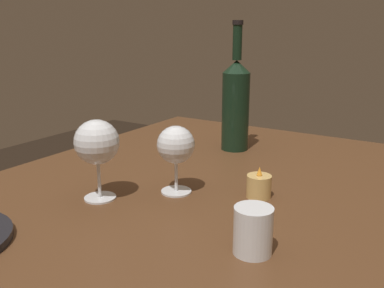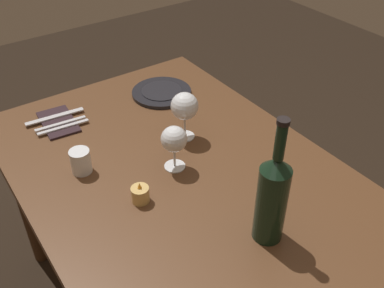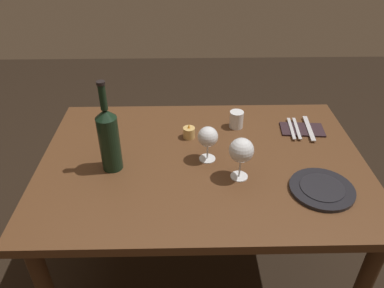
% 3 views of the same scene
% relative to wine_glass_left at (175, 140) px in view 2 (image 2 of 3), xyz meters
% --- Properties ---
extents(dining_table, '(1.30, 0.90, 0.74)m').
position_rel_wine_glass_left_xyz_m(dining_table, '(-0.02, 0.00, -0.19)').
color(dining_table, '#56351E').
rests_on(dining_table, ground).
extents(wine_glass_left, '(0.08, 0.08, 0.15)m').
position_rel_wine_glass_left_xyz_m(wine_glass_left, '(0.00, 0.00, 0.00)').
color(wine_glass_left, white).
rests_on(wine_glass_left, dining_table).
extents(wine_glass_right, '(0.09, 0.09, 0.17)m').
position_rel_wine_glass_left_xyz_m(wine_glass_right, '(0.11, -0.11, 0.02)').
color(wine_glass_right, white).
rests_on(wine_glass_right, dining_table).
extents(wine_bottle, '(0.08, 0.08, 0.36)m').
position_rel_wine_glass_left_xyz_m(wine_bottle, '(-0.37, -0.04, 0.03)').
color(wine_bottle, black).
rests_on(wine_bottle, dining_table).
extents(water_tumbler, '(0.06, 0.06, 0.08)m').
position_rel_wine_glass_left_xyz_m(water_tumbler, '(0.15, 0.25, -0.07)').
color(water_tumbler, white).
rests_on(water_tumbler, dining_table).
extents(votive_candle, '(0.05, 0.05, 0.07)m').
position_rel_wine_glass_left_xyz_m(votive_candle, '(-0.07, 0.17, -0.08)').
color(votive_candle, '#DBB266').
rests_on(votive_candle, dining_table).
extents(dinner_plate, '(0.23, 0.23, 0.02)m').
position_rel_wine_glass_left_xyz_m(dinner_plate, '(0.40, -0.20, -0.10)').
color(dinner_plate, black).
rests_on(dinner_plate, dining_table).
extents(folded_napkin, '(0.20, 0.13, 0.01)m').
position_rel_wine_glass_left_xyz_m(folded_napkin, '(0.44, 0.21, -0.10)').
color(folded_napkin, '#2D1E23').
rests_on(folded_napkin, dining_table).
extents(fork_inner, '(0.03, 0.18, 0.00)m').
position_rel_wine_glass_left_xyz_m(fork_inner, '(0.42, 0.21, -0.09)').
color(fork_inner, silver).
rests_on(fork_inner, folded_napkin).
extents(fork_outer, '(0.03, 0.18, 0.00)m').
position_rel_wine_glass_left_xyz_m(fork_outer, '(0.39, 0.21, -0.09)').
color(fork_outer, silver).
rests_on(fork_outer, folded_napkin).
extents(table_knife, '(0.04, 0.21, 0.00)m').
position_rel_wine_glass_left_xyz_m(table_knife, '(0.47, 0.21, -0.09)').
color(table_knife, silver).
rests_on(table_knife, folded_napkin).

